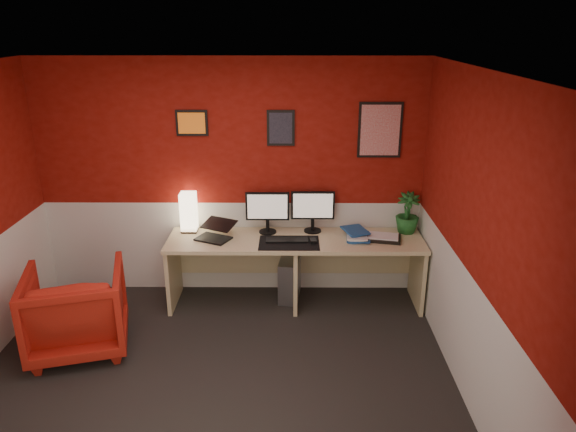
% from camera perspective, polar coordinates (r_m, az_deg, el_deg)
% --- Properties ---
extents(ground, '(4.00, 3.50, 0.01)m').
position_cam_1_polar(ground, '(4.64, -7.91, -17.55)').
color(ground, black).
rests_on(ground, ground).
extents(ceiling, '(4.00, 3.50, 0.01)m').
position_cam_1_polar(ceiling, '(3.70, -9.80, 14.90)').
color(ceiling, white).
rests_on(ceiling, ground).
extents(wall_back, '(4.00, 0.01, 2.50)m').
position_cam_1_polar(wall_back, '(5.64, -6.08, 3.82)').
color(wall_back, maroon).
rests_on(wall_back, ground).
extents(wall_front, '(4.00, 0.01, 2.50)m').
position_cam_1_polar(wall_front, '(2.53, -15.06, -19.00)').
color(wall_front, maroon).
rests_on(wall_front, ground).
extents(wall_right, '(0.01, 3.50, 2.50)m').
position_cam_1_polar(wall_right, '(4.18, 19.47, -3.12)').
color(wall_right, maroon).
rests_on(wall_right, ground).
extents(wainscot_back, '(4.00, 0.01, 1.00)m').
position_cam_1_polar(wainscot_back, '(5.89, -5.82, -3.22)').
color(wainscot_back, silver).
rests_on(wainscot_back, ground).
extents(wainscot_right, '(0.01, 3.50, 1.00)m').
position_cam_1_polar(wainscot_right, '(4.51, 18.30, -11.92)').
color(wainscot_right, silver).
rests_on(wainscot_right, ground).
extents(desk, '(2.60, 0.65, 0.73)m').
position_cam_1_polar(desk, '(5.60, 0.78, -5.90)').
color(desk, '#CAB781').
rests_on(desk, ground).
extents(shoji_lamp, '(0.16, 0.16, 0.40)m').
position_cam_1_polar(shoji_lamp, '(5.67, -10.51, 0.30)').
color(shoji_lamp, '#FFE5B2').
rests_on(shoji_lamp, desk).
extents(laptop, '(0.40, 0.35, 0.22)m').
position_cam_1_polar(laptop, '(5.44, -8.00, -1.42)').
color(laptop, black).
rests_on(laptop, desk).
extents(monitor_left, '(0.45, 0.06, 0.58)m').
position_cam_1_polar(monitor_left, '(5.52, -2.21, 1.05)').
color(monitor_left, black).
rests_on(monitor_left, desk).
extents(monitor_right, '(0.45, 0.06, 0.58)m').
position_cam_1_polar(monitor_right, '(5.55, 2.67, 1.15)').
color(monitor_right, black).
rests_on(monitor_right, desk).
extents(desk_mat, '(0.60, 0.38, 0.01)m').
position_cam_1_polar(desk_mat, '(5.34, 0.11, -2.88)').
color(desk_mat, black).
rests_on(desk_mat, desk).
extents(keyboard, '(0.42, 0.15, 0.02)m').
position_cam_1_polar(keyboard, '(5.39, -0.11, -2.55)').
color(keyboard, black).
rests_on(keyboard, desk_mat).
extents(mouse, '(0.07, 0.11, 0.03)m').
position_cam_1_polar(mouse, '(5.35, 2.69, -2.65)').
color(mouse, black).
rests_on(mouse, desk_mat).
extents(book_bottom, '(0.26, 0.33, 0.03)m').
position_cam_1_polar(book_bottom, '(5.49, 6.25, -2.24)').
color(book_bottom, navy).
rests_on(book_bottom, desk).
extents(book_middle, '(0.23, 0.30, 0.02)m').
position_cam_1_polar(book_middle, '(5.47, 6.29, -2.05)').
color(book_middle, silver).
rests_on(book_middle, book_bottom).
extents(book_top, '(0.30, 0.35, 0.03)m').
position_cam_1_polar(book_top, '(5.48, 6.12, -1.71)').
color(book_top, navy).
rests_on(book_top, book_middle).
extents(zen_tray, '(0.39, 0.32, 0.03)m').
position_cam_1_polar(zen_tray, '(5.52, 10.08, -2.32)').
color(zen_tray, black).
rests_on(zen_tray, desk).
extents(potted_plant, '(0.27, 0.27, 0.43)m').
position_cam_1_polar(potted_plant, '(5.68, 12.59, 0.31)').
color(potted_plant, '#19591E').
rests_on(potted_plant, desk).
extents(pc_tower, '(0.25, 0.47, 0.45)m').
position_cam_1_polar(pc_tower, '(5.78, 0.20, -6.55)').
color(pc_tower, '#99999E').
rests_on(pc_tower, ground).
extents(armchair, '(1.02, 1.04, 0.77)m').
position_cam_1_polar(armchair, '(5.21, -21.57, -9.25)').
color(armchair, red).
rests_on(armchair, ground).
extents(art_left, '(0.32, 0.02, 0.26)m').
position_cam_1_polar(art_left, '(5.54, -10.19, 9.72)').
color(art_left, orange).
rests_on(art_left, wall_back).
extents(art_center, '(0.28, 0.02, 0.36)m').
position_cam_1_polar(art_center, '(5.46, -0.77, 9.34)').
color(art_center, black).
rests_on(art_center, wall_back).
extents(art_right, '(0.44, 0.02, 0.56)m').
position_cam_1_polar(art_right, '(5.54, 9.76, 8.99)').
color(art_right, red).
rests_on(art_right, wall_back).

